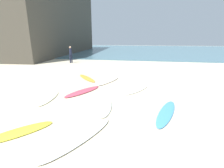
{
  "coord_description": "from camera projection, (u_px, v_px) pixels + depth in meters",
  "views": [
    {
      "loc": [
        2.57,
        -2.85,
        2.71
      ],
      "look_at": [
        1.0,
        5.47,
        0.3
      ],
      "focal_mm": 26.11,
      "sensor_mm": 36.0,
      "label": 1
    }
  ],
  "objects": [
    {
      "name": "ground_plane",
      "position": [
        29.0,
        155.0,
        3.89
      ],
      "size": [
        120.0,
        120.0,
        0.0
      ],
      "primitive_type": "plane",
      "color": "beige"
    },
    {
      "name": "ocean_water",
      "position": [
        132.0,
        49.0,
        38.97
      ],
      "size": [
        120.0,
        40.0,
        0.08
      ],
      "primitive_type": "cube",
      "color": "slate",
      "rests_on": "ground_plane"
    },
    {
      "name": "surfboard_0",
      "position": [
        107.0,
        81.0,
        10.35
      ],
      "size": [
        1.47,
        2.6,
        0.09
      ],
      "primitive_type": "ellipsoid",
      "rotation": [
        0.0,
        0.0,
        -0.38
      ],
      "color": "silver",
      "rests_on": "ground_plane"
    },
    {
      "name": "surfboard_1",
      "position": [
        49.0,
        98.0,
        7.53
      ],
      "size": [
        0.78,
        1.96,
        0.07
      ],
      "primitive_type": "ellipsoid",
      "rotation": [
        0.0,
        0.0,
        3.28
      ],
      "color": "#ECEEC4",
      "rests_on": "ground_plane"
    },
    {
      "name": "surfboard_2",
      "position": [
        83.0,
        91.0,
        8.41
      ],
      "size": [
        1.54,
        2.3,
        0.09
      ],
      "primitive_type": "ellipsoid",
      "rotation": [
        0.0,
        0.0,
        -0.47
      ],
      "color": "#D9455A",
      "rests_on": "ground_plane"
    },
    {
      "name": "surfboard_3",
      "position": [
        79.0,
        137.0,
        4.53
      ],
      "size": [
        1.58,
        2.55,
        0.09
      ],
      "primitive_type": "ellipsoid",
      "rotation": [
        0.0,
        0.0,
        2.7
      ],
      "color": "silver",
      "rests_on": "ground_plane"
    },
    {
      "name": "surfboard_4",
      "position": [
        105.0,
        106.0,
        6.59
      ],
      "size": [
        0.87,
        2.06,
        0.08
      ],
      "primitive_type": "ellipsoid",
      "rotation": [
        0.0,
        0.0,
        0.16
      ],
      "color": "white",
      "rests_on": "ground_plane"
    },
    {
      "name": "surfboard_5",
      "position": [
        87.0,
        78.0,
        11.21
      ],
      "size": [
        2.0,
        2.22,
        0.07
      ],
      "primitive_type": "ellipsoid",
      "rotation": [
        0.0,
        0.0,
        3.85
      ],
      "color": "gold",
      "rests_on": "ground_plane"
    },
    {
      "name": "surfboard_6",
      "position": [
        166.0,
        113.0,
        6.03
      ],
      "size": [
        1.21,
        2.55,
        0.07
      ],
      "primitive_type": "ellipsoid",
      "rotation": [
        0.0,
        0.0,
        2.84
      ],
      "color": "#4694D7",
      "rests_on": "ground_plane"
    },
    {
      "name": "surfboard_7",
      "position": [
        18.0,
        132.0,
        4.78
      ],
      "size": [
        1.71,
        1.86,
        0.07
      ],
      "primitive_type": "ellipsoid",
      "rotation": [
        0.0,
        0.0,
        -0.71
      ],
      "color": "yellow",
      "rests_on": "ground_plane"
    },
    {
      "name": "surfboard_8",
      "position": [
        137.0,
        90.0,
        8.71
      ],
      "size": [
        1.43,
        2.03,
        0.06
      ],
      "primitive_type": "ellipsoid",
      "rotation": [
        0.0,
        0.0,
        -0.51
      ],
      "color": "silver",
      "rests_on": "ground_plane"
    },
    {
      "name": "beachgoer_near",
      "position": [
        71.0,
        54.0,
        17.95
      ],
      "size": [
        0.4,
        0.4,
        1.82
      ],
      "rotation": [
        0.0,
        0.0,
        0.85
      ],
      "color": "#191E33",
      "rests_on": "ground_plane"
    }
  ]
}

